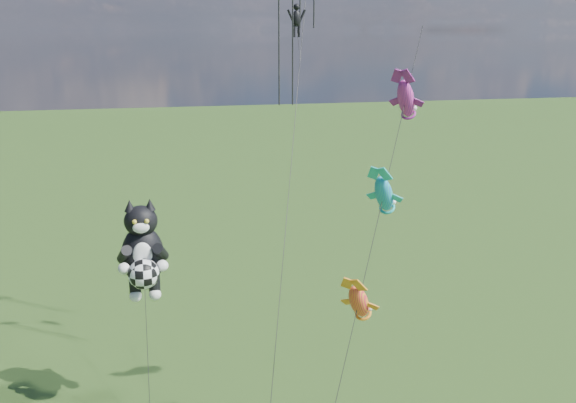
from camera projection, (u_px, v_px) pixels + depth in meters
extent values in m
cylinder|color=black|center=(148.00, 362.00, 31.92)|extent=(0.13, 2.74, 6.95)
ellipsoid|color=black|center=(143.00, 256.00, 32.18)|extent=(2.18, 1.81, 3.10)
ellipsoid|color=black|center=(141.00, 221.00, 31.62)|extent=(1.69, 1.54, 1.57)
cone|color=black|center=(130.00, 206.00, 31.30)|extent=(0.56, 0.56, 0.58)
cone|color=black|center=(150.00, 204.00, 31.50)|extent=(0.56, 0.56, 0.58)
ellipsoid|color=white|center=(141.00, 228.00, 31.06)|extent=(0.83, 0.43, 0.56)
ellipsoid|color=white|center=(143.00, 255.00, 31.42)|extent=(0.98, 0.40, 1.28)
sphere|color=gold|center=(134.00, 222.00, 30.85)|extent=(0.23, 0.23, 0.23)
sphere|color=gold|center=(147.00, 221.00, 30.97)|extent=(0.23, 0.23, 0.23)
sphere|color=white|center=(124.00, 269.00, 31.09)|extent=(0.58, 0.58, 0.58)
sphere|color=white|center=(162.00, 266.00, 31.48)|extent=(0.58, 0.58, 0.58)
sphere|color=white|center=(136.00, 296.00, 32.48)|extent=(0.62, 0.62, 0.62)
sphere|color=white|center=(155.00, 294.00, 32.68)|extent=(0.62, 0.62, 0.62)
sphere|color=white|center=(144.00, 274.00, 31.07)|extent=(1.51, 1.51, 1.51)
cylinder|color=black|center=(364.00, 281.00, 25.38)|extent=(9.54, 12.68, 19.66)
ellipsoid|color=red|center=(359.00, 301.00, 25.08)|extent=(1.72, 1.96, 2.12)
ellipsoid|color=blue|center=(384.00, 194.00, 26.73)|extent=(1.72, 1.96, 2.12)
ellipsoid|color=#D8339F|center=(406.00, 99.00, 28.38)|extent=(1.72, 1.96, 2.12)
cylinder|color=black|center=(286.00, 224.00, 28.66)|extent=(5.83, 16.08, 22.11)
cylinder|color=black|center=(279.00, 36.00, 31.82)|extent=(0.08, 0.08, 7.15)
cylinder|color=black|center=(292.00, 36.00, 31.96)|extent=(0.08, 0.08, 7.15)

